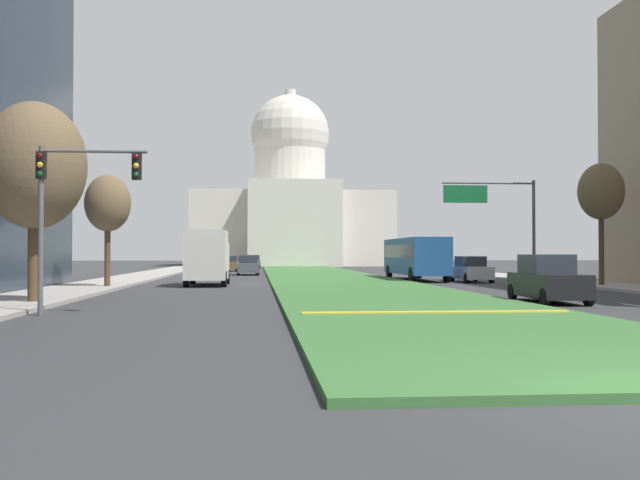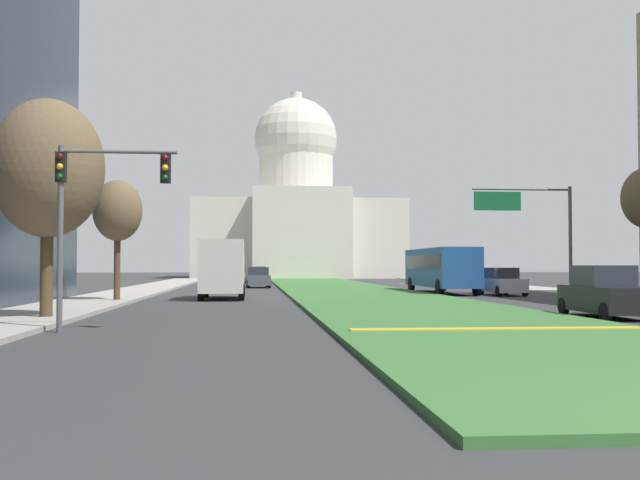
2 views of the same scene
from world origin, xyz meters
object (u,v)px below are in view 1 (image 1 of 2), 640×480
at_px(overhead_guide_sign, 499,209).
at_px(street_tree_right_mid, 601,192).
at_px(sedan_very_far, 253,262).
at_px(capitol_building, 290,209).
at_px(sedan_distant, 248,266).
at_px(city_bus, 415,255).
at_px(box_truck_delivery, 208,257).
at_px(sedan_far_horizon, 229,264).
at_px(traffic_light_near_left, 69,192).
at_px(sedan_lead_stopped, 548,280).
at_px(street_tree_left_near, 34,166).
at_px(street_tree_left_mid, 108,204).
at_px(sedan_midblock, 471,270).

distance_m(overhead_guide_sign, street_tree_right_mid, 6.84).
distance_m(street_tree_right_mid, sedan_very_far, 59.45).
distance_m(capitol_building, sedan_distant, 51.98).
bearing_deg(capitol_building, city_bus, -84.78).
distance_m(sedan_distant, sedan_very_far, 30.75).
bearing_deg(sedan_distant, box_truck_delivery, -95.76).
bearing_deg(sedan_far_horizon, capitol_building, 77.53).
relative_size(traffic_light_near_left, sedan_lead_stopped, 1.11).
bearing_deg(overhead_guide_sign, street_tree_right_mid, -54.64).
relative_size(capitol_building, sedan_far_horizon, 6.38).
bearing_deg(street_tree_left_near, capitol_building, 81.30).
relative_size(sedan_distant, sedan_far_horizon, 0.99).
relative_size(capitol_building, box_truck_delivery, 4.65).
relative_size(street_tree_left_mid, sedan_far_horizon, 1.31).
relative_size(box_truck_delivery, city_bus, 0.58).
xyz_separation_m(street_tree_right_mid, sedan_lead_stopped, (-7.89, -11.70, -4.42)).
xyz_separation_m(sedan_very_far, city_bus, (11.59, -44.11, 0.98)).
height_order(street_tree_right_mid, sedan_distant, street_tree_right_mid).
distance_m(traffic_light_near_left, sedan_midblock, 31.29).
bearing_deg(street_tree_left_near, street_tree_left_mid, 89.25).
height_order(capitol_building, street_tree_right_mid, capitol_building).
height_order(street_tree_right_mid, sedan_lead_stopped, street_tree_right_mid).
distance_m(traffic_light_near_left, sedan_far_horizon, 55.22).
bearing_deg(sedan_very_far, street_tree_left_near, -96.52).
bearing_deg(city_bus, traffic_light_near_left, -121.26).
xyz_separation_m(capitol_building, street_tree_left_mid, (-13.26, -75.31, -4.42)).
bearing_deg(street_tree_left_mid, box_truck_delivery, 34.26).
bearing_deg(sedan_lead_stopped, sedan_distant, 107.94).
relative_size(sedan_distant, city_bus, 0.42).
bearing_deg(street_tree_left_near, city_bus, 50.47).
height_order(overhead_guide_sign, box_truck_delivery, overhead_guide_sign).
distance_m(sedan_midblock, city_bus, 4.92).
relative_size(street_tree_left_mid, sedan_lead_stopped, 1.31).
relative_size(traffic_light_near_left, sedan_midblock, 1.24).
bearing_deg(capitol_building, sedan_midblock, -82.68).
height_order(street_tree_left_mid, sedan_far_horizon, street_tree_left_mid).
bearing_deg(traffic_light_near_left, street_tree_left_mid, 97.45).
bearing_deg(sedan_distant, city_bus, -48.17).
distance_m(sedan_lead_stopped, box_truck_delivery, 21.35).
bearing_deg(box_truck_delivery, city_bus, 28.14).
bearing_deg(box_truck_delivery, street_tree_right_mid, -11.21).
height_order(traffic_light_near_left, sedan_distant, traffic_light_near_left).
bearing_deg(sedan_lead_stopped, box_truck_delivery, 131.23).
distance_m(overhead_guide_sign, city_bus, 7.99).
relative_size(sedan_lead_stopped, sedan_far_horizon, 1.00).
bearing_deg(box_truck_delivery, overhead_guide_sign, 3.83).
bearing_deg(street_tree_left_mid, city_bus, 29.84).
bearing_deg(city_bus, box_truck_delivery, -151.86).
bearing_deg(box_truck_delivery, street_tree_left_mid, -145.74).
relative_size(street_tree_left_near, box_truck_delivery, 1.17).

